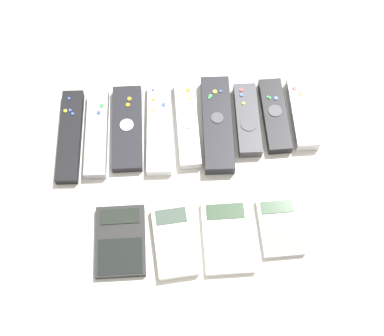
# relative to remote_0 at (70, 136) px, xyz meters

# --- Properties ---
(ground_plane) EXTENTS (3.00, 3.00, 0.00)m
(ground_plane) POSITION_rel_remote_0_xyz_m (0.23, -0.13, -0.01)
(ground_plane) COLOR beige
(remote_0) EXTENTS (0.06, 0.21, 0.02)m
(remote_0) POSITION_rel_remote_0_xyz_m (0.00, 0.00, 0.00)
(remote_0) COLOR black
(remote_0) RESTS_ON ground_plane
(remote_1) EXTENTS (0.05, 0.19, 0.02)m
(remote_1) POSITION_rel_remote_0_xyz_m (0.05, -0.00, 0.00)
(remote_1) COLOR gray
(remote_1) RESTS_ON ground_plane
(remote_2) EXTENTS (0.07, 0.19, 0.02)m
(remote_2) POSITION_rel_remote_0_xyz_m (0.11, 0.01, 0.00)
(remote_2) COLOR black
(remote_2) RESTS_ON ground_plane
(remote_3) EXTENTS (0.06, 0.20, 0.02)m
(remote_3) POSITION_rel_remote_0_xyz_m (0.18, 0.00, -0.00)
(remote_3) COLOR silver
(remote_3) RESTS_ON ground_plane
(remote_4) EXTENTS (0.04, 0.19, 0.02)m
(remote_4) POSITION_rel_remote_0_xyz_m (0.23, 0.01, 0.00)
(remote_4) COLOR #B7B7BC
(remote_4) RESTS_ON ground_plane
(remote_5) EXTENTS (0.07, 0.21, 0.03)m
(remote_5) POSITION_rel_remote_0_xyz_m (0.29, -0.00, 0.00)
(remote_5) COLOR black
(remote_5) RESTS_ON ground_plane
(remote_6) EXTENTS (0.05, 0.16, 0.02)m
(remote_6) POSITION_rel_remote_0_xyz_m (0.36, 0.00, 0.00)
(remote_6) COLOR #333338
(remote_6) RESTS_ON ground_plane
(remote_7) EXTENTS (0.05, 0.17, 0.02)m
(remote_7) POSITION_rel_remote_0_xyz_m (0.41, 0.01, 0.00)
(remote_7) COLOR black
(remote_7) RESTS_ON ground_plane
(remote_8) EXTENTS (0.05, 0.16, 0.03)m
(remote_8) POSITION_rel_remote_0_xyz_m (0.47, 0.01, 0.00)
(remote_8) COLOR #B7B7BC
(remote_8) RESTS_ON ground_plane
(calculator_0) EXTENTS (0.09, 0.14, 0.01)m
(calculator_0) POSITION_rel_remote_0_xyz_m (0.09, -0.23, -0.00)
(calculator_0) COLOR black
(calculator_0) RESTS_ON ground_plane
(calculator_1) EXTENTS (0.08, 0.14, 0.02)m
(calculator_1) POSITION_rel_remote_0_xyz_m (0.19, -0.24, -0.00)
(calculator_1) COLOR silver
(calculator_1) RESTS_ON ground_plane
(calculator_2) EXTENTS (0.09, 0.14, 0.01)m
(calculator_2) POSITION_rel_remote_0_xyz_m (0.29, -0.24, -0.00)
(calculator_2) COLOR silver
(calculator_2) RESTS_ON ground_plane
(calculator_3) EXTENTS (0.08, 0.11, 0.01)m
(calculator_3) POSITION_rel_remote_0_xyz_m (0.39, -0.23, -0.00)
(calculator_3) COLOR #B2B2B7
(calculator_3) RESTS_ON ground_plane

